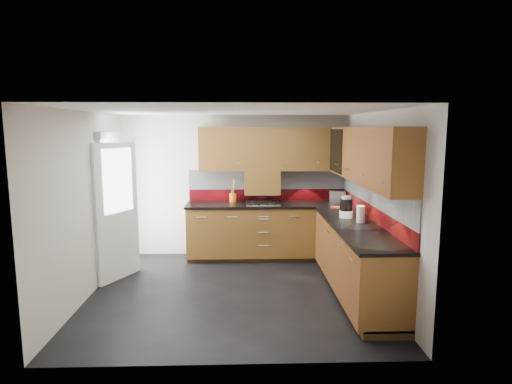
{
  "coord_description": "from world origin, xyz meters",
  "views": [
    {
      "loc": [
        0.11,
        -5.51,
        2.18
      ],
      "look_at": [
        0.31,
        0.65,
        1.26
      ],
      "focal_mm": 30.0,
      "sensor_mm": 36.0,
      "label": 1
    }
  ],
  "objects_px": {
    "utensil_pot": "(233,197)",
    "toaster": "(338,196)",
    "food_processor": "(346,208)",
    "gas_hob": "(263,203)"
  },
  "relations": [
    {
      "from": "gas_hob",
      "to": "toaster",
      "type": "height_order",
      "value": "toaster"
    },
    {
      "from": "gas_hob",
      "to": "toaster",
      "type": "bearing_deg",
      "value": 8.37
    },
    {
      "from": "gas_hob",
      "to": "toaster",
      "type": "distance_m",
      "value": 1.32
    },
    {
      "from": "food_processor",
      "to": "gas_hob",
      "type": "bearing_deg",
      "value": 134.3
    },
    {
      "from": "gas_hob",
      "to": "utensil_pot",
      "type": "xyz_separation_m",
      "value": [
        -0.5,
        0.19,
        0.08
      ]
    },
    {
      "from": "utensil_pot",
      "to": "food_processor",
      "type": "height_order",
      "value": "utensil_pot"
    },
    {
      "from": "gas_hob",
      "to": "utensil_pot",
      "type": "distance_m",
      "value": 0.54
    },
    {
      "from": "utensil_pot",
      "to": "gas_hob",
      "type": "bearing_deg",
      "value": -21.31
    },
    {
      "from": "utensil_pot",
      "to": "toaster",
      "type": "xyz_separation_m",
      "value": [
        1.8,
        -0.0,
        -0.0
      ]
    },
    {
      "from": "gas_hob",
      "to": "toaster",
      "type": "relative_size",
      "value": 1.83
    }
  ]
}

